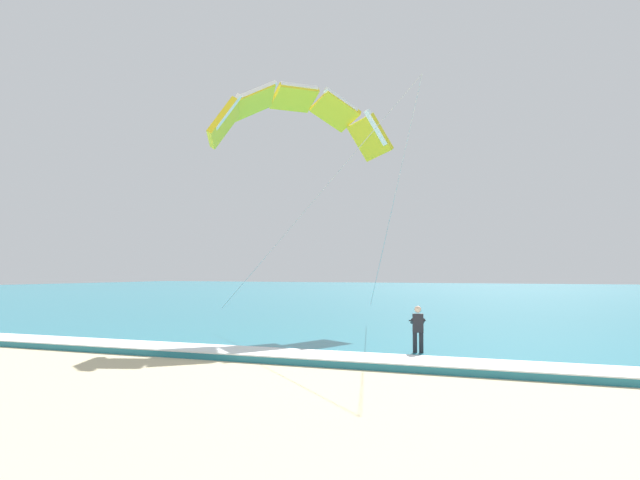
{
  "coord_description": "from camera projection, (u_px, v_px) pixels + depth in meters",
  "views": [
    {
      "loc": [
        2.04,
        -2.35,
        2.81
      ],
      "look_at": [
        -6.98,
        18.83,
        3.93
      ],
      "focal_mm": 35.73,
      "sensor_mm": 36.0,
      "label": 1
    }
  ],
  "objects": [
    {
      "name": "sea",
      "position": [
        572.0,
        295.0,
        71.59
      ],
      "size": [
        200.0,
        120.0,
        0.2
      ],
      "primitive_type": "cube",
      "color": "teal",
      "rests_on": "ground"
    },
    {
      "name": "surf_foam",
      "position": [
        512.0,
        366.0,
        17.38
      ],
      "size": [
        200.0,
        2.01,
        0.04
      ],
      "primitive_type": "cube",
      "color": "white",
      "rests_on": "sea"
    },
    {
      "name": "surfboard",
      "position": [
        418.0,
        358.0,
        20.28
      ],
      "size": [
        0.84,
        1.47,
        0.09
      ],
      "color": "#239EC6",
      "rests_on": "ground"
    },
    {
      "name": "kitesurfer",
      "position": [
        418.0,
        329.0,
        20.34
      ],
      "size": [
        0.62,
        0.62,
        1.69
      ],
      "color": "#232328",
      "rests_on": "ground"
    },
    {
      "name": "kite_primary",
      "position": [
        298.0,
        114.0,
        29.93
      ],
      "size": [
        10.66,
        9.77,
        10.39
      ],
      "color": "yellow"
    }
  ]
}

